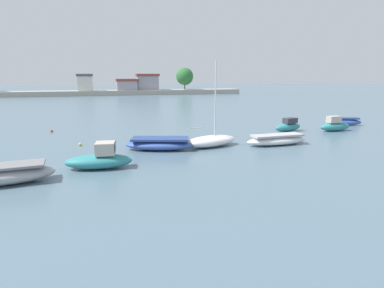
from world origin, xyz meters
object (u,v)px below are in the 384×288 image
Objects in this scene: moored_boat_6 at (277,140)px; moored_boat_5 at (210,141)px; moored_boat_3 at (100,159)px; moored_boat_8 at (335,125)px; moored_boat_4 at (160,144)px; moored_boat_2 at (4,175)px; moored_boat_9 at (345,122)px; mooring_buoy_1 at (52,131)px; mooring_buoy_3 at (80,144)px; moored_boat_7 at (288,126)px.

moored_boat_5 is at bearing 169.63° from moored_boat_6.
moored_boat_3 is 0.62× the size of moored_boat_5.
moored_boat_6 is 10.40m from moored_boat_8.
moored_boat_8 is (19.38, 3.48, 0.13)m from moored_boat_4.
moored_boat_2 is 34.80m from moored_boat_9.
mooring_buoy_1 is 1.05× the size of mooring_buoy_3.
mooring_buoy_3 is (-6.30, 3.19, -0.34)m from moored_boat_4.
moored_boat_3 reaches higher than moored_boat_6.
moored_boat_5 reaches higher than moored_boat_7.
moored_boat_8 reaches higher than mooring_buoy_3.
mooring_buoy_1 is at bearing 151.27° from moored_boat_7.
moored_boat_2 is at bearing -156.32° from moored_boat_3.
mooring_buoy_3 is at bearing 109.62° from moored_boat_3.
moored_boat_3 reaches higher than moored_boat_8.
moored_boat_4 is 22.80× the size of mooring_buoy_1.
moored_boat_8 reaches higher than moored_boat_2.
moored_boat_9 reaches higher than mooring_buoy_3.
mooring_buoy_1 is (-29.08, 7.22, -0.47)m from moored_boat_8.
moored_boat_3 is 1.20× the size of moored_boat_8.
moored_boat_8 reaches higher than moored_boat_9.
moored_boat_7 is 14.14× the size of mooring_buoy_1.
mooring_buoy_3 is at bearing 169.12° from moored_boat_4.
mooring_buoy_1 is at bearing 164.76° from moored_boat_8.
moored_boat_8 reaches higher than mooring_buoy_1.
moored_boat_9 is 16.30× the size of mooring_buoy_3.
moored_boat_3 is 1.18× the size of moored_boat_7.
moored_boat_3 is at bearing 11.75° from moored_boat_2.
moored_boat_7 is 24.95m from mooring_buoy_1.
mooring_buoy_1 is 8.24m from mooring_buoy_3.
moored_boat_7 is at bearing 33.72° from moored_boat_4.
moored_boat_6 is 7.15m from moored_boat_7.
moored_boat_4 reaches higher than mooring_buoy_1.
mooring_buoy_1 is (-9.69, 10.69, -0.33)m from moored_boat_4.
moored_boat_5 is 5.77m from moored_boat_6.
moored_boat_9 is 33.18m from mooring_buoy_1.
moored_boat_2 reaches higher than moored_boat_4.
moored_boat_5 is 17.54m from mooring_buoy_1.
moored_boat_5 is at bearing -16.71° from mooring_buoy_3.
moored_boat_4 is (4.53, 3.95, -0.13)m from moored_boat_3.
moored_boat_2 is at bearing -167.95° from moored_boat_6.
moored_boat_3 is 17.53× the size of mooring_buoy_3.
moored_boat_5 is 1.94× the size of moored_boat_8.
moored_boat_6 is 1.54× the size of moored_boat_7.
moored_boat_8 is at bearing 26.16° from moored_boat_4.
moored_boat_5 is (4.23, 0.03, 0.02)m from moored_boat_4.
moored_boat_4 is at bearing -26.87° from mooring_buoy_3.
moored_boat_4 is 19.69m from moored_boat_8.
moored_boat_6 is 1.40× the size of moored_boat_9.
moored_boat_4 is 14.44m from mooring_buoy_1.
moored_boat_3 reaches higher than moored_boat_9.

